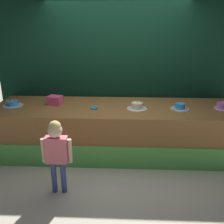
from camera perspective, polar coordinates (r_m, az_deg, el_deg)
ground_plane at (r=4.04m, az=0.53°, el=-12.47°), size 12.00×12.00×0.00m
stage_platform at (r=4.37m, az=0.83°, el=-3.90°), size 4.10×1.19×0.82m
curtain_backdrop at (r=4.77m, az=1.15°, el=10.12°), size 4.48×0.08×2.73m
child_figure at (r=3.29m, az=-12.41°, el=-7.81°), size 0.39×0.18×1.02m
pink_box at (r=4.44m, az=-12.71°, el=2.62°), size 0.27×0.23×0.15m
donut at (r=4.13m, az=-4.03°, el=0.97°), size 0.12×0.12×0.03m
cake_far_left at (r=4.59m, az=-21.46°, el=1.72°), size 0.33×0.33×0.13m
cake_center_left at (r=4.13m, az=5.65°, el=1.30°), size 0.33×0.33×0.14m
cake_center_right at (r=4.25m, az=15.06°, el=1.16°), size 0.30×0.30×0.10m
cake_far_right at (r=4.49m, az=23.64°, el=1.25°), size 0.27×0.27×0.14m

